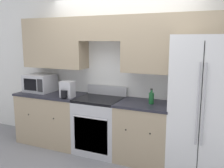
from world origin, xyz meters
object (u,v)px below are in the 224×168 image
(oven_range, at_px, (100,125))
(microwave, at_px, (40,83))
(refrigerator, at_px, (203,105))
(bottle, at_px, (151,98))

(oven_range, bearing_deg, microwave, 178.23)
(oven_range, bearing_deg, refrigerator, 1.13)
(oven_range, height_order, bottle, bottle)
(microwave, bearing_deg, oven_range, -1.77)
(oven_range, distance_m, microwave, 1.36)
(refrigerator, relative_size, bottle, 8.28)
(oven_range, xyz_separation_m, refrigerator, (1.56, 0.03, 0.49))
(bottle, bearing_deg, microwave, 179.09)
(oven_range, relative_size, bottle, 4.63)
(oven_range, height_order, microwave, microwave)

